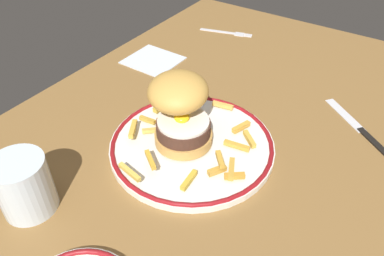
{
  "coord_description": "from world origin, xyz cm",
  "views": [
    {
      "loc": [
        -40.18,
        -23.82,
        44.86
      ],
      "look_at": [
        0.73,
        3.33,
        4.6
      ],
      "focal_mm": 35.17,
      "sensor_mm": 36.0,
      "label": 1
    }
  ],
  "objects": [
    {
      "name": "water_glass",
      "position": [
        -23.28,
        16.2,
        3.86
      ],
      "size": [
        7.89,
        7.89,
        9.1
      ],
      "color": "silver",
      "rests_on": "ground_plane"
    },
    {
      "name": "burger",
      "position": [
        0.98,
        5.7,
        7.49
      ],
      "size": [
        13.43,
        13.55,
        11.92
      ],
      "color": "#C99347",
      "rests_on": "dinner_plate"
    },
    {
      "name": "dinner_plate",
      "position": [
        0.73,
        3.33,
        0.84
      ],
      "size": [
        28.77,
        28.77,
        1.6
      ],
      "color": "white",
      "rests_on": "ground_plane"
    },
    {
      "name": "fork",
      "position": [
        44.82,
        21.03,
        0.18
      ],
      "size": [
        5.31,
        14.22,
        0.36
      ],
      "color": "silver",
      "rests_on": "ground_plane"
    },
    {
      "name": "fries_pile",
      "position": [
        0.78,
        3.45,
        2.26
      ],
      "size": [
        25.73,
        23.47,
        2.41
      ],
      "color": "#DEB54F",
      "rests_on": "dinner_plate"
    },
    {
      "name": "ground_plane",
      "position": [
        0.0,
        0.0,
        -2.0
      ],
      "size": [
        126.82,
        80.06,
        4.0
      ],
      "primitive_type": "cube",
      "color": "brown"
    },
    {
      "name": "napkin",
      "position": [
        21.58,
        28.48,
        0.2
      ],
      "size": [
        11.54,
        12.3,
        0.4
      ],
      "primitive_type": "cube",
      "rotation": [
        0.0,
        0.0,
        -0.02
      ],
      "color": "silver",
      "rests_on": "ground_plane"
    },
    {
      "name": "knife",
      "position": [
        22.23,
        -20.32,
        0.26
      ],
      "size": [
        12.42,
        14.99,
        0.7
      ],
      "color": "black",
      "rests_on": "ground_plane"
    }
  ]
}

